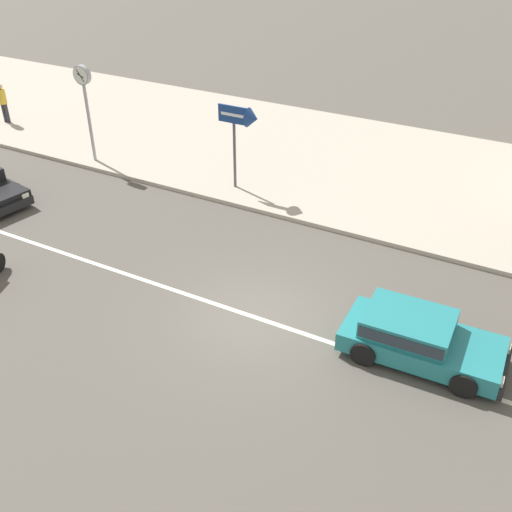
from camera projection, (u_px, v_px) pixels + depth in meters
The scene contains 7 objects.
ground_plane at pixel (252, 316), 15.44m from camera, with size 160.00×160.00×0.00m, color #544F47.
lane_centre_stripe at pixel (252, 316), 15.43m from camera, with size 50.40×0.14×0.01m, color silver.
kerb_strip at pixel (377, 170), 22.79m from camera, with size 68.00×10.00×0.15m, color #ADA393.
hatchback_teal_1 at pixel (417, 336), 13.88m from camera, with size 3.80×1.90×1.10m.
street_clock at pixel (84, 90), 21.94m from camera, with size 0.71×0.22×3.67m.
arrow_signboard at pixel (247, 122), 19.88m from camera, with size 1.49×0.65×3.00m.
pedestrian_near_clock at pixel (3, 100), 26.42m from camera, with size 0.34×0.34×1.72m.
Camera 1 is at (5.80, -10.66, 9.67)m, focal length 42.00 mm.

